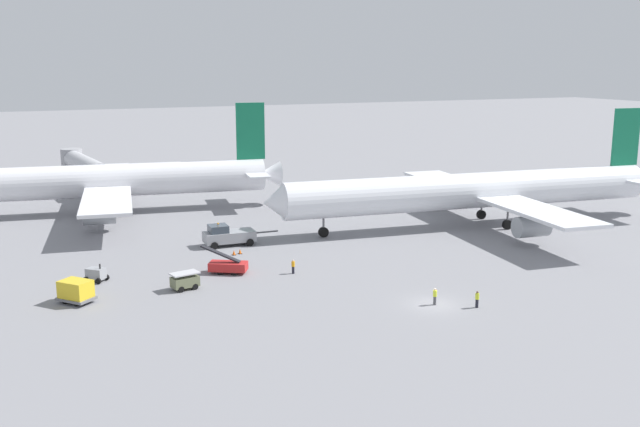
% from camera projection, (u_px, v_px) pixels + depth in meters
% --- Properties ---
extents(ground_plane, '(600.00, 600.00, 0.00)m').
position_uv_depth(ground_plane, '(433.00, 304.00, 66.55)').
color(ground_plane, gray).
extents(airliner_at_gate_left, '(57.10, 45.24, 15.97)m').
position_uv_depth(airliner_at_gate_left, '(94.00, 182.00, 105.58)').
color(airliner_at_gate_left, silver).
rests_on(airliner_at_gate_left, ground).
extents(airliner_being_pushed, '(58.50, 42.84, 15.56)m').
position_uv_depth(airliner_being_pushed, '(476.00, 191.00, 97.61)').
color(airliner_being_pushed, white).
rests_on(airliner_being_pushed, ground).
extents(pushback_tug, '(9.42, 3.31, 2.92)m').
position_uv_depth(pushback_tug, '(228.00, 235.00, 87.84)').
color(pushback_tug, gray).
rests_on(pushback_tug, ground).
extents(gse_baggage_cart_trailing, '(2.99, 2.09, 1.71)m').
position_uv_depth(gse_baggage_cart_trailing, '(185.00, 281.00, 70.83)').
color(gse_baggage_cart_trailing, '#666B4C').
rests_on(gse_baggage_cart_trailing, ground).
extents(gse_belt_loader_portside, '(4.87, 3.59, 3.02)m').
position_uv_depth(gse_belt_loader_portside, '(228.00, 266.00, 76.28)').
color(gse_belt_loader_portside, red).
rests_on(gse_belt_loader_portside, ground).
extents(gse_container_dolly_flat, '(3.75, 3.86, 2.15)m').
position_uv_depth(gse_container_dolly_flat, '(76.00, 291.00, 66.81)').
color(gse_container_dolly_flat, slate).
rests_on(gse_container_dolly_flat, ground).
extents(gse_gpu_cart_small, '(2.63, 2.60, 1.90)m').
position_uv_depth(gse_gpu_cart_small, '(96.00, 274.00, 73.39)').
color(gse_gpu_cart_small, gray).
rests_on(gse_gpu_cart_small, ground).
extents(ground_crew_wing_walker_right, '(0.36, 0.48, 1.54)m').
position_uv_depth(ground_crew_wing_walker_right, '(293.00, 266.00, 76.10)').
color(ground_crew_wing_walker_right, black).
rests_on(ground_crew_wing_walker_right, ground).
extents(ground_crew_ramp_agent_by_cones, '(0.45, 0.38, 1.60)m').
position_uv_depth(ground_crew_ramp_agent_by_cones, '(435.00, 296.00, 66.31)').
color(ground_crew_ramp_agent_by_cones, '#4C4C51').
rests_on(ground_crew_ramp_agent_by_cones, ground).
extents(ground_crew_marshaller_foreground, '(0.36, 0.36, 1.58)m').
position_uv_depth(ground_crew_marshaller_foreground, '(477.00, 299.00, 65.55)').
color(ground_crew_marshaller_foreground, black).
rests_on(ground_crew_marshaller_foreground, ground).
extents(traffic_cone_nose_left, '(0.44, 0.44, 0.60)m').
position_uv_depth(traffic_cone_nose_left, '(240.00, 251.00, 84.05)').
color(traffic_cone_nose_left, orange).
rests_on(traffic_cone_nose_left, ground).
extents(traffic_cone_nose_right, '(0.44, 0.44, 0.60)m').
position_uv_depth(traffic_cone_nose_right, '(234.00, 253.00, 83.49)').
color(traffic_cone_nose_right, orange).
rests_on(traffic_cone_nose_right, ground).
extents(jet_bridge, '(5.95, 22.91, 6.32)m').
position_uv_depth(jet_bridge, '(82.00, 164.00, 125.79)').
color(jet_bridge, '#B7B7BC').
rests_on(jet_bridge, ground).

